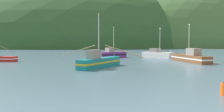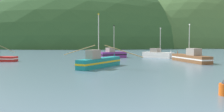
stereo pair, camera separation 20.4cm
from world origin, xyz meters
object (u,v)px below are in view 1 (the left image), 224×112
object	(u,v)px
fishing_boat_purple	(112,54)
fishing_boat_white	(157,54)
fishing_boat_teal	(99,62)
fishing_boat_brown	(190,58)

from	to	relation	value
fishing_boat_purple	fishing_boat_white	bearing A→B (deg)	-27.11
fishing_boat_white	fishing_boat_teal	bearing A→B (deg)	-74.13
fishing_boat_purple	fishing_boat_teal	bearing A→B (deg)	-122.11
fishing_boat_purple	fishing_boat_brown	xyz separation A→B (m)	(10.82, -15.77, 0.02)
fishing_boat_teal	fishing_boat_purple	xyz separation A→B (m)	(7.38, 20.58, -0.03)
fishing_boat_teal	fishing_boat_purple	size ratio (longest dim) A/B	1.31
fishing_boat_teal	fishing_boat_white	size ratio (longest dim) A/B	1.27
fishing_boat_white	fishing_boat_purple	xyz separation A→B (m)	(-10.34, 2.72, 0.04)
fishing_boat_purple	fishing_boat_brown	size ratio (longest dim) A/B	0.68
fishing_boat_teal	fishing_boat_white	xyz separation A→B (m)	(17.72, 17.87, -0.07)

